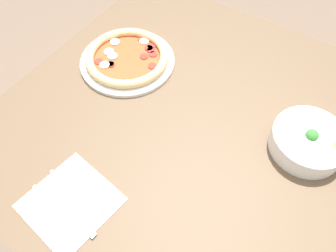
{
  "coord_description": "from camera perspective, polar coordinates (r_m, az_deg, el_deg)",
  "views": [
    {
      "loc": [
        0.48,
        0.24,
        1.46
      ],
      "look_at": [
        0.07,
        -0.02,
        0.76
      ],
      "focal_mm": 35.0,
      "sensor_mm": 36.0,
      "label": 1
    }
  ],
  "objects": [
    {
      "name": "knife",
      "position": [
        0.8,
        -18.24,
        -13.42
      ],
      "size": [
        0.02,
        0.2,
        0.01
      ],
      "rotation": [
        0.0,
        0.0,
        1.5
      ],
      "color": "silver",
      "rests_on": "napkin"
    },
    {
      "name": "bowl",
      "position": [
        0.89,
        23.25,
        -2.3
      ],
      "size": [
        0.19,
        0.19,
        0.07
      ],
      "color": "white",
      "rests_on": "dining_table"
    },
    {
      "name": "fork",
      "position": [
        0.81,
        -15.46,
        -10.99
      ],
      "size": [
        0.02,
        0.19,
        0.0
      ],
      "rotation": [
        0.0,
        0.0,
        1.5
      ],
      "color": "silver",
      "rests_on": "napkin"
    },
    {
      "name": "dining_table",
      "position": [
        0.99,
        3.32,
        -2.25
      ],
      "size": [
        1.01,
        0.99,
        0.74
      ],
      "color": "brown",
      "rests_on": "ground_plane"
    },
    {
      "name": "ground_plane",
      "position": [
        1.56,
        2.18,
        -14.95
      ],
      "size": [
        8.0,
        8.0,
        0.0
      ],
      "primitive_type": "plane",
      "color": "brown"
    },
    {
      "name": "pizza",
      "position": [
        1.03,
        -7.13,
        11.62
      ],
      "size": [
        0.29,
        0.29,
        0.04
      ],
      "color": "white",
      "rests_on": "dining_table"
    },
    {
      "name": "napkin",
      "position": [
        0.81,
        -16.63,
        -12.66
      ],
      "size": [
        0.21,
        0.21,
        0.0
      ],
      "color": "white",
      "rests_on": "dining_table"
    }
  ]
}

